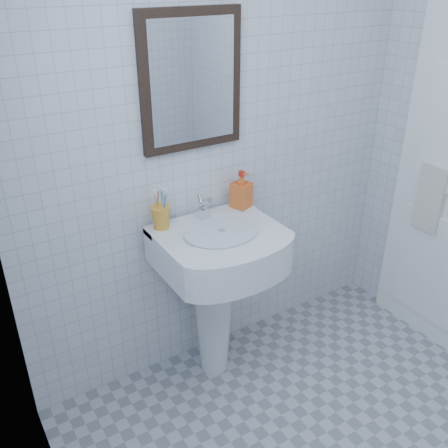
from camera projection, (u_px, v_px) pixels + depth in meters
wall_back at (222, 139)px, 2.46m from camera, size 2.20×0.02×2.50m
wall_left at (76, 374)px, 1.04m from camera, size 0.02×2.40×2.50m
washbasin at (216, 278)px, 2.52m from camera, size 0.59×0.43×0.91m
faucet at (204, 209)px, 2.44m from camera, size 0.05×0.12×0.14m
toothbrush_cup at (161, 217)px, 2.35m from camera, size 0.11×0.11×0.11m
soap_dispenser at (241, 189)px, 2.54m from camera, size 0.11×0.11×0.19m
wall_mirror at (192, 81)px, 2.23m from camera, size 0.50×0.04×0.62m
towel_ring at (439, 167)px, 2.67m from camera, size 0.01×0.18×0.18m
hand_towel at (430, 198)px, 2.75m from camera, size 0.03×0.16×0.38m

